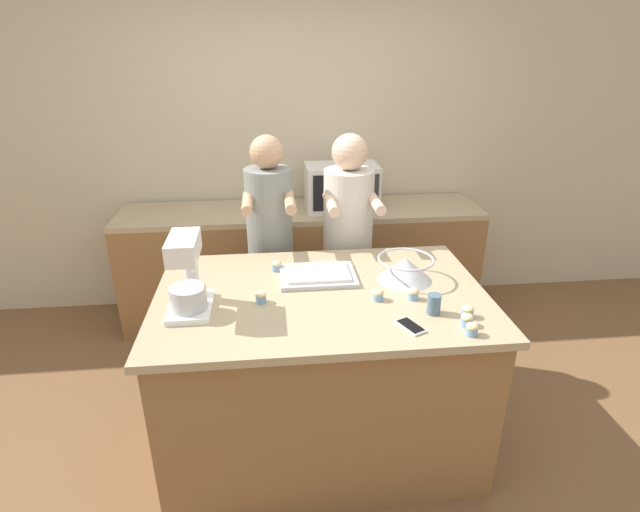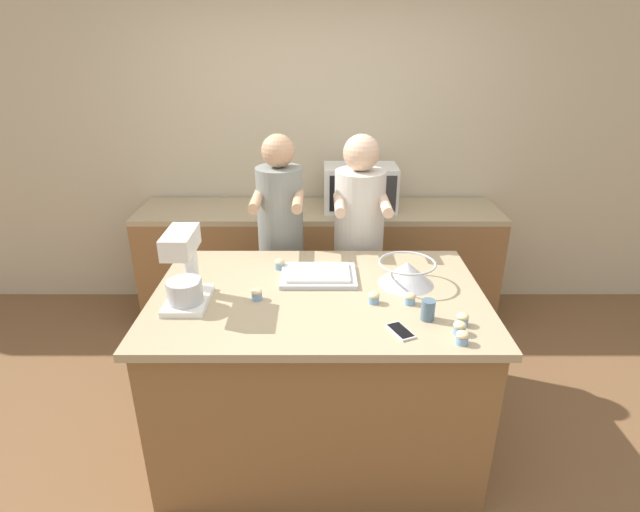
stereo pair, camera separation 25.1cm
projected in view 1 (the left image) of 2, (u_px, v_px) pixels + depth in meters
The scene contains 19 objects.
ground_plane at pixel (321, 436), 2.92m from camera, with size 16.00×16.00×0.00m, color brown.
back_wall at pixel (297, 145), 4.02m from camera, with size 10.00×0.06×2.70m.
island_counter at pixel (321, 369), 2.73m from camera, with size 1.68×1.09×0.95m.
back_counter at pixel (302, 263), 4.06m from camera, with size 2.80×0.60×0.92m.
person_left at pixel (271, 251), 3.26m from camera, with size 0.31×0.49×1.61m.
person_right at pixel (348, 249), 3.31m from camera, with size 0.34×0.50×1.61m.
stand_mixer at pixel (188, 279), 2.31m from camera, with size 0.20×0.30×0.38m.
mixing_bowl at pixel (405, 268), 2.65m from camera, with size 0.30×0.30×0.13m.
baking_tray at pixel (317, 275), 2.69m from camera, with size 0.41×0.30×0.04m.
microwave_oven at pixel (342, 187), 3.84m from camera, with size 0.55×0.34×0.34m.
cell_phone at pixel (411, 326), 2.23m from camera, with size 0.12×0.16×0.01m.
drinking_glass at pixel (434, 304), 2.33m from camera, with size 0.06×0.06×0.10m.
cupcake_0 at pixel (468, 311), 2.31m from camera, with size 0.06×0.06×0.06m.
cupcake_1 at pixel (467, 320), 2.24m from camera, with size 0.06×0.06×0.06m.
cupcake_2 at pixel (378, 295), 2.45m from camera, with size 0.06×0.06×0.06m.
cupcake_3 at pixel (261, 297), 2.43m from camera, with size 0.06×0.06×0.06m.
cupcake_4 at pixel (472, 329), 2.16m from camera, with size 0.06×0.06×0.06m.
cupcake_5 at pixel (413, 294), 2.46m from camera, with size 0.06×0.06×0.06m.
cupcake_6 at pixel (276, 266), 2.77m from camera, with size 0.06×0.06×0.06m.
Camera 1 is at (-0.24, -2.24, 2.14)m, focal length 28.00 mm.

